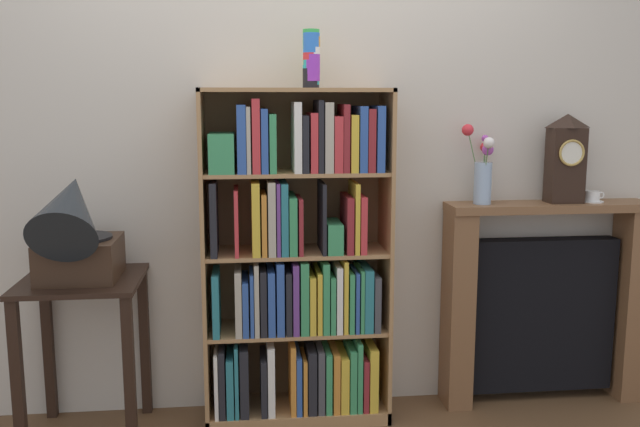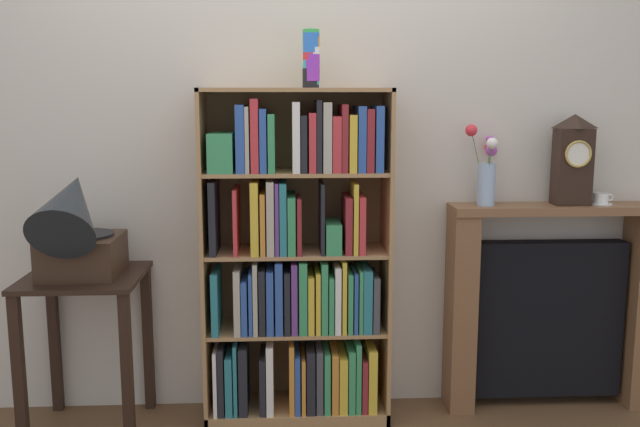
# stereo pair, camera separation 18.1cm
# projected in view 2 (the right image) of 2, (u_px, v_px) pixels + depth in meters

# --- Properties ---
(wall_back) EXTENTS (4.68, 0.08, 2.60)m
(wall_back) POSITION_uv_depth(u_px,v_px,m) (325.00, 142.00, 3.31)
(wall_back) COLOR beige
(wall_back) RESTS_ON ground
(bookshelf) EXTENTS (0.86, 0.31, 1.55)m
(bookshelf) POSITION_uv_depth(u_px,v_px,m) (298.00, 270.00, 3.20)
(bookshelf) COLOR #A87A4C
(bookshelf) RESTS_ON ground
(cup_stack) EXTENTS (0.08, 0.08, 0.25)m
(cup_stack) POSITION_uv_depth(u_px,v_px,m) (311.00, 59.00, 3.04)
(cup_stack) COLOR black
(cup_stack) RESTS_ON bookshelf
(side_table_left) EXTENTS (0.51, 0.52, 0.73)m
(side_table_left) POSITION_uv_depth(u_px,v_px,m) (86.00, 316.00, 3.08)
(side_table_left) COLOR black
(side_table_left) RESTS_ON ground
(gramophone) EXTENTS (0.33, 0.53, 0.55)m
(gramophone) POSITION_uv_depth(u_px,v_px,m) (75.00, 227.00, 2.93)
(gramophone) COLOR #382316
(gramophone) RESTS_ON side_table_left
(fireplace_mantel) EXTENTS (1.01, 0.21, 1.01)m
(fireplace_mantel) POSITION_uv_depth(u_px,v_px,m) (549.00, 307.00, 3.37)
(fireplace_mantel) COLOR brown
(fireplace_mantel) RESTS_ON ground
(mantel_clock) EXTENTS (0.16, 0.12, 0.43)m
(mantel_clock) POSITION_uv_depth(u_px,v_px,m) (573.00, 160.00, 3.24)
(mantel_clock) COLOR black
(mantel_clock) RESTS_ON fireplace_mantel
(flower_vase) EXTENTS (0.15, 0.17, 0.38)m
(flower_vase) POSITION_uv_depth(u_px,v_px,m) (486.00, 171.00, 3.23)
(flower_vase) COLOR #99B2D1
(flower_vase) RESTS_ON fireplace_mantel
(teacup_with_saucer) EXTENTS (0.12, 0.11, 0.05)m
(teacup_with_saucer) POSITION_uv_depth(u_px,v_px,m) (601.00, 199.00, 3.28)
(teacup_with_saucer) COLOR white
(teacup_with_saucer) RESTS_ON fireplace_mantel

